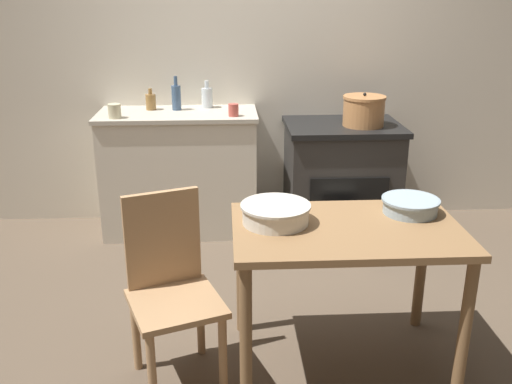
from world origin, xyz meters
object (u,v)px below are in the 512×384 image
(bottle_left, at_px, (151,102))
(cup_center, at_px, (115,111))
(mixing_bowl_large, at_px, (410,205))
(chair, at_px, (171,285))
(bottle_far_left, at_px, (176,97))
(work_table, at_px, (346,248))
(stock_pot, at_px, (364,111))
(mixing_bowl_small, at_px, (276,213))
(flour_sack, at_px, (347,232))
(stove, at_px, (341,177))
(cup_center_left, at_px, (233,110))
(bottle_mid_left, at_px, (207,97))

(bottle_left, relative_size, cup_center, 1.61)
(bottle_left, bearing_deg, mixing_bowl_large, -49.14)
(chair, bearing_deg, bottle_far_left, 72.64)
(work_table, distance_m, stock_pot, 1.70)
(stock_pot, height_order, mixing_bowl_small, stock_pot)
(mixing_bowl_large, relative_size, bottle_left, 1.77)
(work_table, distance_m, flour_sack, 1.26)
(work_table, relative_size, bottle_left, 6.69)
(mixing_bowl_small, bearing_deg, stock_pot, 63.34)
(mixing_bowl_small, bearing_deg, cup_center, 123.81)
(stove, bearing_deg, mixing_bowl_large, -88.92)
(stove, relative_size, flour_sack, 2.22)
(stove, distance_m, bottle_left, 1.54)
(mixing_bowl_small, height_order, cup_center_left, cup_center_left)
(chair, xyz_separation_m, bottle_far_left, (-0.09, 1.86, 0.55))
(bottle_far_left, bearing_deg, mixing_bowl_small, -71.49)
(flour_sack, bearing_deg, mixing_bowl_small, -118.65)
(bottle_far_left, bearing_deg, bottle_mid_left, 18.65)
(cup_center_left, bearing_deg, stock_pot, 2.15)
(flour_sack, xyz_separation_m, bottle_mid_left, (-0.96, 0.74, 0.81))
(mixing_bowl_large, bearing_deg, mixing_bowl_small, -172.48)
(work_table, bearing_deg, chair, -176.93)
(work_table, bearing_deg, stock_pot, 74.56)
(cup_center, bearing_deg, work_table, -49.44)
(mixing_bowl_small, distance_m, bottle_mid_left, 1.88)
(cup_center, bearing_deg, stock_pot, 1.76)
(bottle_mid_left, bearing_deg, mixing_bowl_large, -59.22)
(cup_center_left, bearing_deg, flour_sack, -28.49)
(stove, xyz_separation_m, mixing_bowl_large, (0.03, -1.53, 0.36))
(mixing_bowl_large, distance_m, bottle_left, 2.23)
(flour_sack, distance_m, bottle_left, 1.73)
(flour_sack, height_order, stock_pot, stock_pot)
(chair, distance_m, bottle_far_left, 1.94)
(work_table, relative_size, mixing_bowl_small, 3.23)
(work_table, height_order, flour_sack, work_table)
(flour_sack, bearing_deg, bottle_far_left, 150.85)
(mixing_bowl_large, height_order, bottle_left, bottle_left)
(stock_pot, height_order, cup_center_left, stock_pot)
(flour_sack, relative_size, cup_center, 3.85)
(work_table, bearing_deg, mixing_bowl_small, 169.17)
(work_table, xyz_separation_m, cup_center_left, (-0.50, 1.57, 0.35))
(mixing_bowl_small, distance_m, cup_center, 1.80)
(bottle_left, bearing_deg, bottle_mid_left, 8.26)
(chair, distance_m, bottle_left, 1.97)
(stove, height_order, bottle_left, bottle_left)
(bottle_far_left, bearing_deg, chair, -87.22)
(stove, xyz_separation_m, bottle_far_left, (-1.23, 0.14, 0.60))
(stock_pot, relative_size, bottle_left, 1.93)
(stock_pot, bearing_deg, cup_center_left, -177.85)
(mixing_bowl_large, bearing_deg, flour_sack, 94.42)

